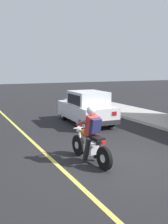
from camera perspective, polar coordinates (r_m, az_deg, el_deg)
ground_plane at (r=7.75m, az=8.39°, el=-10.49°), size 80.00×80.00×0.00m
lane_stripe at (r=9.65m, az=-10.98°, el=-6.51°), size 0.12×19.80×0.01m
motorcycle_with_rider at (r=7.40m, az=1.47°, el=-5.85°), size 0.59×2.02×1.62m
car_hatchback at (r=12.55m, az=0.52°, el=0.92°), size 1.81×3.85×1.57m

